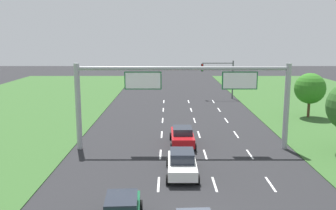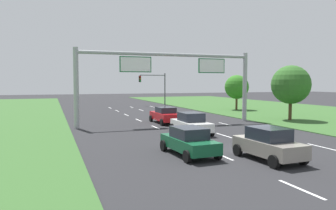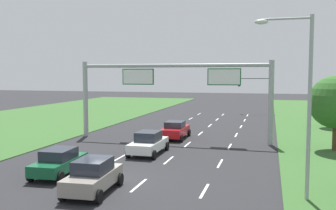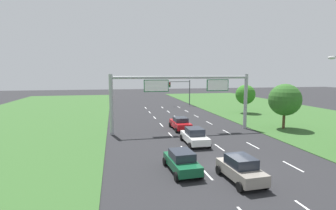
{
  "view_description": "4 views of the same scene",
  "coord_description": "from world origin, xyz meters",
  "px_view_note": "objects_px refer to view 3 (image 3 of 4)",
  "views": [
    {
      "loc": [
        -1.16,
        -16.05,
        9.1
      ],
      "look_at": [
        -1.19,
        15.3,
        3.32
      ],
      "focal_mm": 40.0,
      "sensor_mm": 36.0,
      "label": 1
    },
    {
      "loc": [
        -10.44,
        -15.59,
        3.97
      ],
      "look_at": [
        0.28,
        14.37,
        1.79
      ],
      "focal_mm": 35.0,
      "sensor_mm": 36.0,
      "label": 2
    },
    {
      "loc": [
        8.34,
        -18.18,
        5.83
      ],
      "look_at": [
        -0.02,
        12.3,
        3.24
      ],
      "focal_mm": 40.0,
      "sensor_mm": 36.0,
      "label": 3
    },
    {
      "loc": [
        -8.09,
        -17.0,
        7.12
      ],
      "look_at": [
        -1.28,
        15.74,
        3.03
      ],
      "focal_mm": 28.0,
      "sensor_mm": 36.0,
      "label": 4
    }
  ],
  "objects_px": {
    "car_lead_silver": "(175,130)",
    "car_far_ahead": "(148,143)",
    "traffic_light_mast": "(257,88)",
    "street_lamp": "(301,91)",
    "roadside_tree_mid": "(336,102)",
    "car_mid_lane": "(59,162)",
    "car_near_red": "(93,176)",
    "sign_gantry": "(173,85)",
    "roadside_tree_far": "(332,98)"
  },
  "relations": [
    {
      "from": "sign_gantry",
      "to": "roadside_tree_mid",
      "type": "height_order",
      "value": "sign_gantry"
    },
    {
      "from": "car_lead_silver",
      "to": "car_far_ahead",
      "type": "bearing_deg",
      "value": -93.05
    },
    {
      "from": "street_lamp",
      "to": "roadside_tree_mid",
      "type": "bearing_deg",
      "value": 74.53
    },
    {
      "from": "traffic_light_mast",
      "to": "street_lamp",
      "type": "height_order",
      "value": "street_lamp"
    },
    {
      "from": "car_near_red",
      "to": "traffic_light_mast",
      "type": "xyz_separation_m",
      "value": [
        6.4,
        40.2,
        3.02
      ]
    },
    {
      "from": "car_far_ahead",
      "to": "street_lamp",
      "type": "relative_size",
      "value": 0.52
    },
    {
      "from": "traffic_light_mast",
      "to": "roadside_tree_mid",
      "type": "xyz_separation_m",
      "value": [
        6.73,
        -26.23,
        -0.11
      ]
    },
    {
      "from": "traffic_light_mast",
      "to": "roadside_tree_far",
      "type": "bearing_deg",
      "value": -57.23
    },
    {
      "from": "roadside_tree_far",
      "to": "car_mid_lane",
      "type": "bearing_deg",
      "value": -126.25
    },
    {
      "from": "car_lead_silver",
      "to": "roadside_tree_mid",
      "type": "height_order",
      "value": "roadside_tree_mid"
    },
    {
      "from": "car_lead_silver",
      "to": "traffic_light_mast",
      "type": "distance_m",
      "value": 24.96
    },
    {
      "from": "street_lamp",
      "to": "roadside_tree_far",
      "type": "bearing_deg",
      "value": 78.8
    },
    {
      "from": "roadside_tree_far",
      "to": "car_far_ahead",
      "type": "bearing_deg",
      "value": -130.05
    },
    {
      "from": "car_far_ahead",
      "to": "street_lamp",
      "type": "xyz_separation_m",
      "value": [
        9.92,
        -7.79,
        4.27
      ]
    },
    {
      "from": "car_lead_silver",
      "to": "car_mid_lane",
      "type": "relative_size",
      "value": 1.06
    },
    {
      "from": "car_near_red",
      "to": "car_lead_silver",
      "type": "bearing_deg",
      "value": 86.61
    },
    {
      "from": "sign_gantry",
      "to": "street_lamp",
      "type": "bearing_deg",
      "value": -55.09
    },
    {
      "from": "traffic_light_mast",
      "to": "car_near_red",
      "type": "bearing_deg",
      "value": -99.05
    },
    {
      "from": "car_lead_silver",
      "to": "car_far_ahead",
      "type": "distance_m",
      "value": 6.9
    },
    {
      "from": "traffic_light_mast",
      "to": "street_lamp",
      "type": "distance_m",
      "value": 38.8
    },
    {
      "from": "street_lamp",
      "to": "car_mid_lane",
      "type": "bearing_deg",
      "value": 176.19
    },
    {
      "from": "car_near_red",
      "to": "car_far_ahead",
      "type": "height_order",
      "value": "car_near_red"
    },
    {
      "from": "car_lead_silver",
      "to": "car_mid_lane",
      "type": "height_order",
      "value": "car_lead_silver"
    },
    {
      "from": "car_near_red",
      "to": "sign_gantry",
      "type": "distance_m",
      "value": 15.79
    },
    {
      "from": "car_lead_silver",
      "to": "traffic_light_mast",
      "type": "bearing_deg",
      "value": 74.47
    },
    {
      "from": "car_far_ahead",
      "to": "roadside_tree_far",
      "type": "bearing_deg",
      "value": 50.25
    },
    {
      "from": "car_far_ahead",
      "to": "traffic_light_mast",
      "type": "height_order",
      "value": "traffic_light_mast"
    },
    {
      "from": "roadside_tree_mid",
      "to": "car_near_red",
      "type": "bearing_deg",
      "value": -133.23
    },
    {
      "from": "car_mid_lane",
      "to": "car_lead_silver",
      "type": "bearing_deg",
      "value": 72.65
    },
    {
      "from": "street_lamp",
      "to": "car_near_red",
      "type": "bearing_deg",
      "value": -170.87
    },
    {
      "from": "car_lead_silver",
      "to": "street_lamp",
      "type": "relative_size",
      "value": 0.53
    },
    {
      "from": "car_near_red",
      "to": "roadside_tree_far",
      "type": "xyz_separation_m",
      "value": [
        14.77,
        27.19,
        2.49
      ]
    },
    {
      "from": "car_mid_lane",
      "to": "roadside_tree_far",
      "type": "height_order",
      "value": "roadside_tree_far"
    },
    {
      "from": "car_lead_silver",
      "to": "traffic_light_mast",
      "type": "height_order",
      "value": "traffic_light_mast"
    },
    {
      "from": "car_lead_silver",
      "to": "car_mid_lane",
      "type": "xyz_separation_m",
      "value": [
        -3.44,
        -13.82,
        -0.01
      ]
    },
    {
      "from": "car_far_ahead",
      "to": "roadside_tree_mid",
      "type": "distance_m",
      "value": 14.43
    },
    {
      "from": "roadside_tree_mid",
      "to": "car_mid_lane",
      "type": "bearing_deg",
      "value": -145.04
    },
    {
      "from": "sign_gantry",
      "to": "traffic_light_mast",
      "type": "distance_m",
      "value": 25.73
    },
    {
      "from": "traffic_light_mast",
      "to": "roadside_tree_far",
      "type": "height_order",
      "value": "traffic_light_mast"
    },
    {
      "from": "car_lead_silver",
      "to": "roadside_tree_far",
      "type": "relative_size",
      "value": 0.89
    },
    {
      "from": "sign_gantry",
      "to": "roadside_tree_far",
      "type": "distance_m",
      "value": 18.95
    },
    {
      "from": "car_near_red",
      "to": "roadside_tree_mid",
      "type": "distance_m",
      "value": 19.39
    },
    {
      "from": "car_far_ahead",
      "to": "sign_gantry",
      "type": "distance_m",
      "value": 7.19
    },
    {
      "from": "traffic_light_mast",
      "to": "car_mid_lane",
      "type": "bearing_deg",
      "value": -104.52
    },
    {
      "from": "car_mid_lane",
      "to": "traffic_light_mast",
      "type": "relative_size",
      "value": 0.76
    },
    {
      "from": "car_mid_lane",
      "to": "roadside_tree_mid",
      "type": "height_order",
      "value": "roadside_tree_mid"
    },
    {
      "from": "car_mid_lane",
      "to": "traffic_light_mast",
      "type": "xyz_separation_m",
      "value": [
        9.78,
        37.77,
        3.08
      ]
    },
    {
      "from": "sign_gantry",
      "to": "street_lamp",
      "type": "xyz_separation_m",
      "value": [
        9.57,
        -13.71,
        0.2
      ]
    },
    {
      "from": "car_lead_silver",
      "to": "roadside_tree_mid",
      "type": "distance_m",
      "value": 13.59
    },
    {
      "from": "car_far_ahead",
      "to": "car_lead_silver",
      "type": "bearing_deg",
      "value": 87.95
    }
  ]
}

